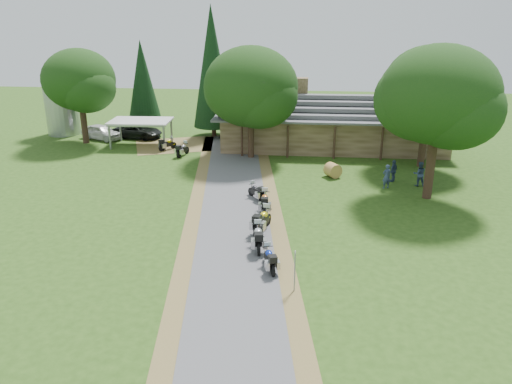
# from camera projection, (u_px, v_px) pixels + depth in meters

# --- Properties ---
(ground) EXTENTS (120.00, 120.00, 0.00)m
(ground) POSITION_uv_depth(u_px,v_px,m) (233.00, 259.00, 25.50)
(ground) COLOR #264714
(ground) RESTS_ON ground
(driveway) EXTENTS (51.95, 51.95, 0.00)m
(driveway) POSITION_uv_depth(u_px,v_px,m) (234.00, 227.00, 29.30)
(driveway) COLOR #4E4E51
(driveway) RESTS_ON ground
(lodge) EXTENTS (21.40, 9.40, 4.90)m
(lodge) POSITION_uv_depth(u_px,v_px,m) (333.00, 120.00, 46.60)
(lodge) COLOR brown
(lodge) RESTS_ON ground
(silo) EXTENTS (3.41, 3.41, 6.61)m
(silo) POSITION_uv_depth(u_px,v_px,m) (61.00, 102.00, 50.97)
(silo) COLOR gray
(silo) RESTS_ON ground
(carport) EXTENTS (5.78, 4.00, 2.43)m
(carport) POSITION_uv_depth(u_px,v_px,m) (141.00, 133.00, 47.16)
(carport) COLOR silver
(carport) RESTS_ON ground
(car_white_sedan) EXTENTS (4.47, 6.06, 1.86)m
(car_white_sedan) POSITION_uv_depth(u_px,v_px,m) (101.00, 130.00, 49.59)
(car_white_sedan) COLOR silver
(car_white_sedan) RESTS_ON ground
(car_dark_suv) EXTENTS (3.27, 5.76, 2.08)m
(car_dark_suv) POSITION_uv_depth(u_px,v_px,m) (137.00, 128.00, 50.07)
(car_dark_suv) COLOR black
(car_dark_suv) RESTS_ON ground
(motorcycle_row_a) EXTENTS (1.06, 1.86, 1.21)m
(motorcycle_row_a) POSITION_uv_depth(u_px,v_px,m) (270.00, 258.00, 24.31)
(motorcycle_row_a) COLOR #112895
(motorcycle_row_a) RESTS_ON ground
(motorcycle_row_b) EXTENTS (0.95, 2.13, 1.41)m
(motorcycle_row_b) POSITION_uv_depth(u_px,v_px,m) (258.00, 236.00, 26.44)
(motorcycle_row_b) COLOR #AAADB2
(motorcycle_row_b) RESTS_ON ground
(motorcycle_row_c) EXTENTS (1.28, 2.25, 1.47)m
(motorcycle_row_c) POSITION_uv_depth(u_px,v_px,m) (262.00, 219.00, 28.56)
(motorcycle_row_c) COLOR #D5C612
(motorcycle_row_c) RESTS_ON ground
(motorcycle_row_d) EXTENTS (0.82, 2.08, 1.39)m
(motorcycle_row_d) POSITION_uv_depth(u_px,v_px,m) (265.00, 201.00, 31.39)
(motorcycle_row_d) COLOR orange
(motorcycle_row_d) RESTS_ON ground
(motorcycle_row_e) EXTENTS (1.46, 1.69, 1.16)m
(motorcycle_row_e) POSITION_uv_depth(u_px,v_px,m) (256.00, 191.00, 33.63)
(motorcycle_row_e) COLOR black
(motorcycle_row_e) RESTS_ON ground
(motorcycle_carport_a) EXTENTS (1.49, 1.77, 1.20)m
(motorcycle_carport_a) POSITION_uv_depth(u_px,v_px,m) (167.00, 144.00, 45.78)
(motorcycle_carport_a) COLOR #C1B907
(motorcycle_carport_a) RESTS_ON ground
(motorcycle_carport_b) EXTENTS (1.08, 1.92, 1.25)m
(motorcycle_carport_b) POSITION_uv_depth(u_px,v_px,m) (183.00, 149.00, 43.86)
(motorcycle_carport_b) COLOR slate
(motorcycle_carport_b) RESTS_ON ground
(person_a) EXTENTS (0.71, 0.62, 2.08)m
(person_a) POSITION_uv_depth(u_px,v_px,m) (387.00, 174.00, 35.54)
(person_a) COLOR navy
(person_a) RESTS_ON ground
(person_b) EXTENTS (0.63, 0.46, 2.13)m
(person_b) POSITION_uv_depth(u_px,v_px,m) (420.00, 172.00, 36.03)
(person_b) COLOR navy
(person_b) RESTS_ON ground
(person_c) EXTENTS (0.65, 0.69, 1.96)m
(person_c) POSITION_uv_depth(u_px,v_px,m) (394.00, 169.00, 37.00)
(person_c) COLOR navy
(person_c) RESTS_ON ground
(hay_bale) EXTENTS (1.44, 1.41, 1.09)m
(hay_bale) POSITION_uv_depth(u_px,v_px,m) (333.00, 170.00, 38.17)
(hay_bale) COLOR #A9823E
(hay_bale) RESTS_ON ground
(sign_post) EXTENTS (0.36, 0.06, 2.00)m
(sign_post) POSITION_uv_depth(u_px,v_px,m) (295.00, 271.00, 22.24)
(sign_post) COLOR gray
(sign_post) RESTS_ON ground
(oak_lodge_left) EXTENTS (7.90, 7.90, 9.86)m
(oak_lodge_left) POSITION_uv_depth(u_px,v_px,m) (251.00, 101.00, 41.94)
(oak_lodge_left) COLOR black
(oak_lodge_left) RESTS_ON ground
(oak_lodge_right) EXTENTS (7.02, 7.02, 10.78)m
(oak_lodge_right) POSITION_uv_depth(u_px,v_px,m) (428.00, 101.00, 39.25)
(oak_lodge_right) COLOR black
(oak_lodge_right) RESTS_ON ground
(oak_driveway) EXTENTS (7.52, 7.52, 11.26)m
(oak_driveway) POSITION_uv_depth(u_px,v_px,m) (437.00, 116.00, 32.14)
(oak_driveway) COLOR black
(oak_driveway) RESTS_ON ground
(oak_silo) EXTENTS (6.73, 6.73, 9.77)m
(oak_silo) POSITION_uv_depth(u_px,v_px,m) (80.00, 92.00, 46.87)
(oak_silo) COLOR black
(oak_silo) RESTS_ON ground
(cedar_near) EXTENTS (4.00, 4.00, 12.83)m
(cedar_near) POSITION_uv_depth(u_px,v_px,m) (212.00, 72.00, 49.04)
(cedar_near) COLOR black
(cedar_near) RESTS_ON ground
(cedar_far) EXTENTS (3.56, 3.56, 9.41)m
(cedar_far) POSITION_uv_depth(u_px,v_px,m) (143.00, 86.00, 52.10)
(cedar_far) COLOR black
(cedar_far) RESTS_ON ground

